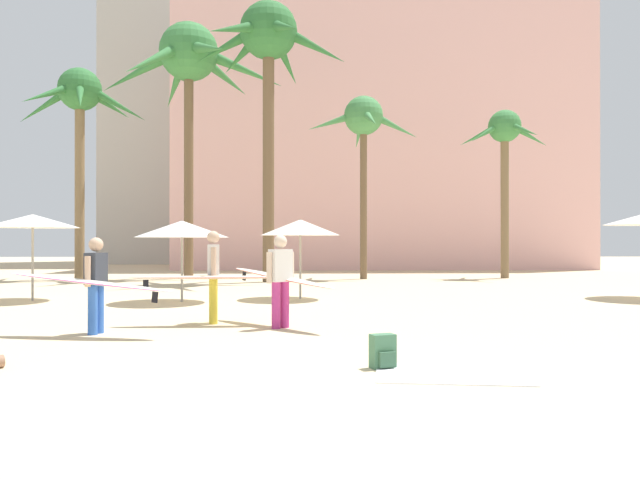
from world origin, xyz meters
name	(u,v)px	position (x,y,z in m)	size (l,w,h in m)	color
ground	(271,424)	(0.00, 0.00, 0.00)	(120.00, 120.00, 0.00)	beige
hotel_pink	(376,141)	(4.82, 33.49, 8.01)	(23.91, 10.26, 16.01)	beige
hotel_tower_gray	(224,30)	(-6.05, 42.68, 18.20)	(16.56, 9.79, 36.41)	#BCB7AD
palm_tree_far_left	(364,125)	(2.78, 20.52, 6.52)	(4.77, 4.70, 7.76)	brown
palm_tree_left	(504,142)	(8.96, 21.03, 5.93)	(3.78, 3.89, 7.31)	brown
palm_tree_center	(80,105)	(-9.09, 20.40, 7.27)	(5.58, 5.54, 8.82)	brown
palm_tree_right	(189,64)	(-4.68, 21.08, 9.24)	(8.14, 7.58, 11.00)	brown
palm_tree_far_right	(268,48)	(-1.18, 18.72, 9.18)	(6.24, 6.00, 11.01)	brown
cafe_umbrella_0	(300,228)	(0.17, 11.56, 1.96)	(2.20, 2.20, 2.19)	gray
cafe_umbrella_1	(182,229)	(-2.91, 10.73, 1.90)	(2.44, 2.44, 2.12)	gray
cafe_umbrella_3	(33,221)	(-6.97, 11.18, 2.12)	(2.41, 2.41, 2.31)	gray
beach_towel	(452,374)	(2.02, 1.90, 0.01)	(1.77, 1.09, 0.01)	white
backpack	(383,352)	(1.26, 2.27, 0.20)	(0.34, 0.31, 0.42)	#427250
person_near_right	(212,275)	(-1.47, 6.39, 0.94)	(3.03, 0.80, 1.78)	gold
person_mid_right	(93,282)	(-3.26, 5.06, 0.90)	(2.91, 1.05, 1.64)	blue
person_mid_center	(281,277)	(-0.15, 5.97, 0.91)	(2.18, 2.37, 1.69)	#B7337F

